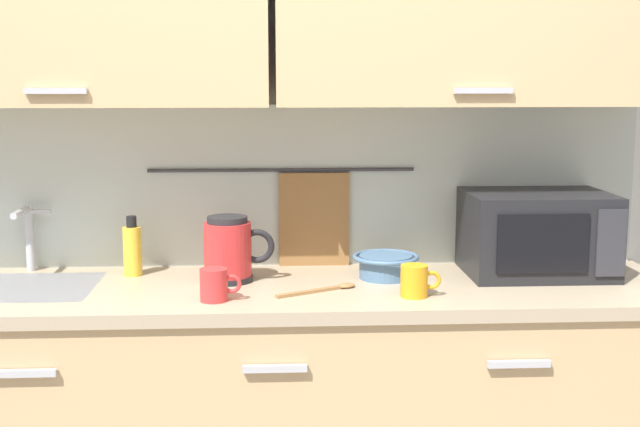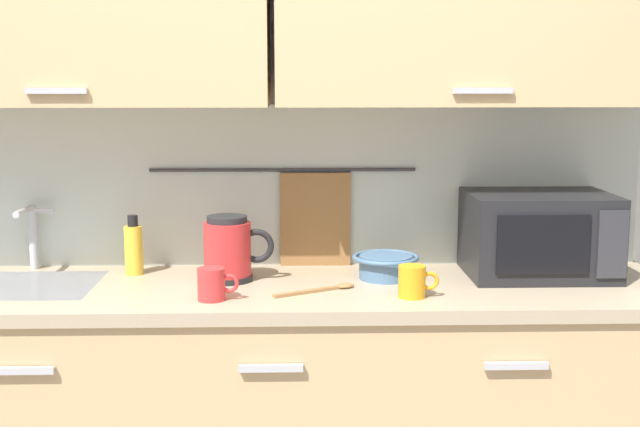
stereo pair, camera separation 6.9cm
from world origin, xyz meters
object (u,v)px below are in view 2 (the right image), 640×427
Objects in this scene: mixing_bowl at (386,265)px; dish_soap_bottle at (134,248)px; electric_kettle at (229,249)px; mug_by_kettle at (413,281)px; microwave at (539,235)px; wooden_spoon at (324,289)px; mug_near_sink at (212,284)px.

dish_soap_bottle is at bearing 174.05° from mixing_bowl.
electric_kettle is 0.60m from mug_by_kettle.
mug_by_kettle is (0.56, -0.23, -0.05)m from electric_kettle.
dish_soap_bottle is (-1.32, 0.05, -0.05)m from microwave.
microwave is 2.35× the size of dish_soap_bottle.
wooden_spoon is at bearing 161.95° from mug_by_kettle.
electric_kettle is 0.89× the size of wooden_spoon.
mug_by_kettle is 0.27m from wooden_spoon.
microwave is at bearing 2.50° from electric_kettle.
microwave reaches higher than mug_by_kettle.
electric_kettle is at bearing -16.90° from dish_soap_bottle.
mug_near_sink is 0.35m from wooden_spoon.
wooden_spoon is (0.62, -0.24, -0.08)m from dish_soap_bottle.
electric_kettle is 1.06× the size of mixing_bowl.
mixing_bowl is at bearing 37.40° from wooden_spoon.
microwave is 1.00m from electric_kettle.
mug_by_kettle reaches higher than wooden_spoon.
microwave is 1.32m from dish_soap_bottle.
dish_soap_bottle is (-0.32, 0.10, -0.01)m from electric_kettle.
dish_soap_bottle is 0.92× the size of mixing_bowl.
mixing_bowl is 0.24m from mug_by_kettle.
wooden_spoon is at bearing 16.63° from mug_near_sink.
mixing_bowl is at bearing 25.46° from mug_near_sink.
wooden_spoon is at bearing -25.56° from electric_kettle.
microwave is at bearing 14.86° from wooden_spoon.
mug_near_sink reaches higher than mixing_bowl.
mug_by_kettle is (0.05, -0.24, 0.00)m from mixing_bowl.
mug_near_sink is 0.56× the size of mixing_bowl.
electric_kettle is at bearing 154.44° from wooden_spoon.
mug_by_kettle is (0.87, -0.32, -0.04)m from dish_soap_bottle.
dish_soap_bottle is 0.67m from wooden_spoon.
wooden_spoon is at bearing -165.14° from microwave.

